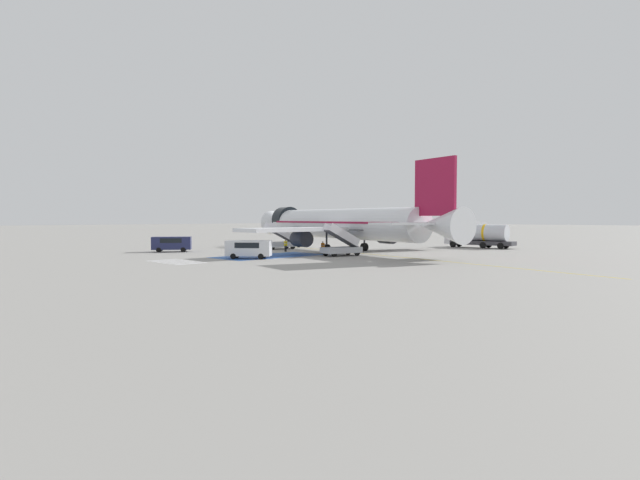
{
  "coord_description": "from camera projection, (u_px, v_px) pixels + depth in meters",
  "views": [
    {
      "loc": [
        47.79,
        -50.86,
        4.55
      ],
      "look_at": [
        1.21,
        -4.67,
        1.65
      ],
      "focal_mm": 28.0,
      "sensor_mm": 36.0,
      "label": 1
    }
  ],
  "objects": [
    {
      "name": "fuel_tanker",
      "position": [
        481.0,
        236.0,
        75.77
      ],
      "size": [
        10.6,
        3.64,
        3.61
      ],
      "rotation": [
        0.0,
        0.0,
        1.69
      ],
      "color": "#38383D",
      "rests_on": "ground_plane"
    },
    {
      "name": "airliner",
      "position": [
        342.0,
        224.0,
        67.64
      ],
      "size": [
        41.55,
        32.49,
        10.93
      ],
      "rotation": [
        0.0,
        0.0,
        1.37
      ],
      "color": "silver",
      "rests_on": "ground_plane"
    },
    {
      "name": "ground_crew_1",
      "position": [
        323.0,
        247.0,
        63.29
      ],
      "size": [
        0.48,
        0.35,
        1.59
      ],
      "rotation": [
        0.0,
        0.0,
        3.46
      ],
      "color": "black",
      "rests_on": "ground_plane"
    },
    {
      "name": "boarding_stairs_aft",
      "position": [
        342.0,
        248.0,
        59.93
      ],
      "size": [
        3.12,
        5.51,
        3.98
      ],
      "rotation": [
        0.0,
        0.0,
        -0.2
      ],
      "color": "#ADB2BA",
      "rests_on": "ground_plane"
    },
    {
      "name": "service_van_1",
      "position": [
        172.0,
        243.0,
        67.0
      ],
      "size": [
        4.42,
        5.21,
        2.03
      ],
      "rotation": [
        0.0,
        0.0,
        5.67
      ],
      "color": "#1E234C",
      "rests_on": "ground_plane"
    },
    {
      "name": "boarding_stairs_forward",
      "position": [
        280.0,
        242.0,
        72.9
      ],
      "size": [
        3.12,
        5.51,
        3.99
      ],
      "rotation": [
        0.0,
        0.0,
        -0.2
      ],
      "color": "#ADB2BA",
      "rests_on": "ground_plane"
    },
    {
      "name": "apron_walkway_bar_0",
      "position": [
        163.0,
        260.0,
        53.89
      ],
      "size": [
        0.44,
        3.6,
        0.01
      ],
      "primitive_type": "cube",
      "color": "silver",
      "rests_on": "ground_plane"
    },
    {
      "name": "apron_walkway_bar_3",
      "position": [
        179.0,
        262.0,
        51.33
      ],
      "size": [
        0.44,
        3.6,
        0.01
      ],
      "primitive_type": "cube",
      "color": "silver",
      "rests_on": "ground_plane"
    },
    {
      "name": "apron_walkway_bar_5",
      "position": [
        191.0,
        264.0,
        49.63
      ],
      "size": [
        0.44,
        3.6,
        0.01
      ],
      "primitive_type": "cube",
      "color": "silver",
      "rests_on": "ground_plane"
    },
    {
      "name": "ground_crew_0",
      "position": [
        286.0,
        245.0,
        67.4
      ],
      "size": [
        0.34,
        0.48,
        1.63
      ],
      "rotation": [
        0.0,
        0.0,
        1.29
      ],
      "color": "black",
      "rests_on": "ground_plane"
    },
    {
      "name": "apron_stand_patch_blue",
      "position": [
        269.0,
        256.0,
        59.7
      ],
      "size": [
        6.48,
        13.46,
        0.01
      ],
      "primitive_type": "cube",
      "color": "#2856A8",
      "rests_on": "ground_plane"
    },
    {
      "name": "apron_walkway_bar_1",
      "position": [
        168.0,
        261.0,
        53.04
      ],
      "size": [
        0.44,
        3.6,
        0.01
      ],
      "primitive_type": "cube",
      "color": "silver",
      "rests_on": "ground_plane"
    },
    {
      "name": "apron_walkway_bar_2",
      "position": [
        174.0,
        261.0,
        52.18
      ],
      "size": [
        0.44,
        3.6,
        0.01
      ],
      "primitive_type": "cube",
      "color": "silver",
      "rests_on": "ground_plane"
    },
    {
      "name": "apron_walkway_bar_4",
      "position": [
        185.0,
        263.0,
        50.48
      ],
      "size": [
        0.44,
        3.6,
        0.01
      ],
      "primitive_type": "cube",
      "color": "silver",
      "rests_on": "ground_plane"
    },
    {
      "name": "service_van_0",
      "position": [
        249.0,
        248.0,
        55.74
      ],
      "size": [
        4.98,
        4.68,
        2.01
      ],
      "rotation": [
        0.0,
        0.0,
        2.29
      ],
      "color": "silver",
      "rests_on": "ground_plane"
    },
    {
      "name": "ground_plane",
      "position": [
        338.0,
        250.0,
        69.88
      ],
      "size": [
        600.0,
        600.0,
        0.0
      ],
      "primitive_type": "plane",
      "color": "gray"
    },
    {
      "name": "apron_leadline_yellow",
      "position": [
        339.0,
        251.0,
        68.31
      ],
      "size": [
        73.53,
        15.31,
        0.01
      ],
      "primitive_type": "cube",
      "rotation": [
        0.0,
        0.0,
        1.37
      ],
      "color": "gold",
      "rests_on": "ground_plane"
    }
  ]
}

